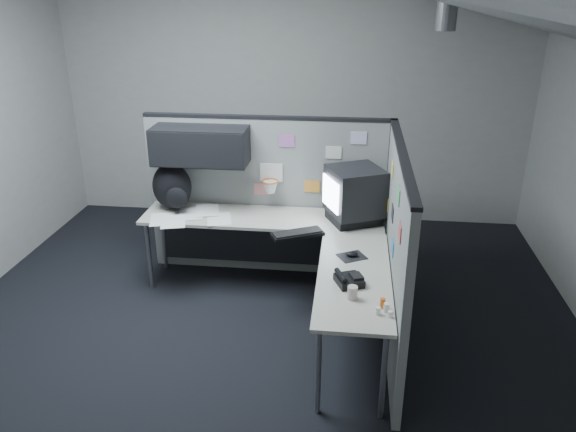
# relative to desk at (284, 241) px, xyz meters

# --- Properties ---
(room) EXTENTS (5.62, 5.62, 3.22)m
(room) POSITION_rel_desk_xyz_m (0.41, -0.70, 1.48)
(room) COLOR black
(room) RESTS_ON ground
(partition_back) EXTENTS (2.44, 0.42, 1.63)m
(partition_back) POSITION_rel_desk_xyz_m (-0.40, 0.53, 0.38)
(partition_back) COLOR gray
(partition_back) RESTS_ON ground
(partition_right) EXTENTS (0.07, 2.23, 1.63)m
(partition_right) POSITION_rel_desk_xyz_m (0.95, -0.49, 0.21)
(partition_right) COLOR gray
(partition_right) RESTS_ON ground
(desk) EXTENTS (2.31, 2.11, 0.73)m
(desk) POSITION_rel_desk_xyz_m (0.00, 0.00, 0.00)
(desk) COLOR #AFAD9E
(desk) RESTS_ON ground
(monitor) EXTENTS (0.60, 0.60, 0.52)m
(monitor) POSITION_rel_desk_xyz_m (0.62, 0.26, 0.38)
(monitor) COLOR black
(monitor) RESTS_ON desk
(keyboard) EXTENTS (0.48, 0.35, 0.04)m
(keyboard) POSITION_rel_desk_xyz_m (0.13, -0.12, 0.14)
(keyboard) COLOR black
(keyboard) RESTS_ON desk
(mouse) EXTENTS (0.27, 0.25, 0.05)m
(mouse) POSITION_rel_desk_xyz_m (0.61, -0.48, 0.13)
(mouse) COLOR black
(mouse) RESTS_ON desk
(phone) EXTENTS (0.24, 0.25, 0.09)m
(phone) POSITION_rel_desk_xyz_m (0.59, -0.92, 0.15)
(phone) COLOR black
(phone) RESTS_ON desk
(bottles) EXTENTS (0.12, 0.15, 0.07)m
(bottles) POSITION_rel_desk_xyz_m (0.84, -1.28, 0.15)
(bottles) COLOR silver
(bottles) RESTS_ON desk
(cup) EXTENTS (0.08, 0.08, 0.10)m
(cup) POSITION_rel_desk_xyz_m (0.62, -1.13, 0.17)
(cup) COLOR #B8ACA2
(cup) RESTS_ON desk
(papers) EXTENTS (0.82, 0.68, 0.02)m
(papers) POSITION_rel_desk_xyz_m (-0.92, 0.17, 0.12)
(papers) COLOR white
(papers) RESTS_ON desk
(backpack) EXTENTS (0.43, 0.39, 0.47)m
(backpack) POSITION_rel_desk_xyz_m (-1.14, 0.35, 0.34)
(backpack) COLOR black
(backpack) RESTS_ON desk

